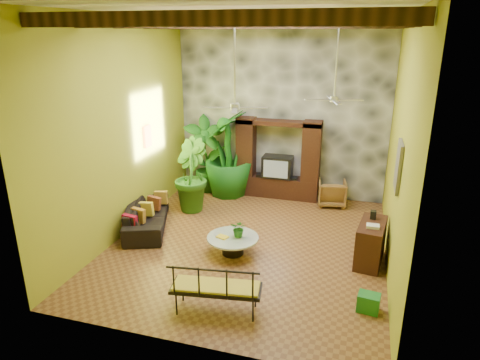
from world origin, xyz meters
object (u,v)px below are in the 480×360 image
(entertainment_center, at_px, (278,165))
(coffee_table, at_px, (233,243))
(tall_plant_c, at_px, (228,154))
(green_bin, at_px, (368,303))
(tall_plant_a, at_px, (206,155))
(ceiling_fan_front, at_px, (235,97))
(ceiling_fan_back, at_px, (335,90))
(wicker_armchair, at_px, (332,193))
(sofa, at_px, (147,215))
(iron_bench, at_px, (215,286))
(side_console, at_px, (371,243))
(tall_plant_b, at_px, (190,175))

(entertainment_center, bearing_deg, coffee_table, -93.40)
(tall_plant_c, xyz_separation_m, green_bin, (4.08, -4.71, -1.09))
(entertainment_center, relative_size, tall_plant_a, 1.04)
(entertainment_center, relative_size, ceiling_fan_front, 1.29)
(ceiling_fan_back, bearing_deg, wicker_armchair, 89.87)
(ceiling_fan_front, distance_m, sofa, 3.95)
(tall_plant_a, xyz_separation_m, coffee_table, (1.92, -3.47, -0.90))
(iron_bench, relative_size, green_bin, 4.34)
(entertainment_center, distance_m, side_console, 4.20)
(side_console, bearing_deg, wicker_armchair, 116.79)
(ceiling_fan_front, relative_size, wicker_armchair, 2.41)
(ceiling_fan_front, relative_size, tall_plant_a, 0.81)
(wicker_armchair, relative_size, green_bin, 2.08)
(ceiling_fan_front, height_order, side_console, ceiling_fan_front)
(tall_plant_c, bearing_deg, ceiling_fan_back, -29.14)
(ceiling_fan_front, relative_size, side_console, 1.68)
(entertainment_center, xyz_separation_m, tall_plant_c, (-1.43, -0.25, 0.29))
(green_bin, bearing_deg, tall_plant_c, 130.87)
(tall_plant_c, bearing_deg, iron_bench, -74.37)
(tall_plant_b, height_order, side_console, tall_plant_b)
(wicker_armchair, height_order, tall_plant_a, tall_plant_a)
(entertainment_center, xyz_separation_m, ceiling_fan_front, (-0.20, -3.54, 2.44))
(coffee_table, bearing_deg, tall_plant_c, 109.44)
(entertainment_center, relative_size, wicker_armchair, 3.11)
(coffee_table, bearing_deg, tall_plant_b, 131.83)
(tall_plant_a, relative_size, side_console, 2.08)
(iron_bench, bearing_deg, wicker_armchair, 66.65)
(entertainment_center, distance_m, sofa, 4.06)
(ceiling_fan_front, distance_m, ceiling_fan_back, 2.41)
(tall_plant_b, distance_m, side_console, 5.01)
(iron_bench, bearing_deg, sofa, 126.60)
(tall_plant_a, distance_m, coffee_table, 4.06)
(ceiling_fan_back, height_order, tall_plant_b, ceiling_fan_back)
(ceiling_fan_front, bearing_deg, side_console, 6.53)
(ceiling_fan_back, bearing_deg, coffee_table, -136.25)
(ceiling_fan_front, relative_size, sofa, 0.82)
(sofa, xyz_separation_m, tall_plant_a, (0.50, 2.81, 0.82))
(sofa, xyz_separation_m, wicker_armchair, (4.24, 2.80, 0.02))
(ceiling_fan_front, xyz_separation_m, tall_plant_a, (-1.94, 3.33, -2.25))
(wicker_armchair, height_order, tall_plant_b, tall_plant_b)
(ceiling_fan_back, bearing_deg, side_console, -50.50)
(ceiling_fan_back, bearing_deg, entertainment_center, 129.57)
(sofa, bearing_deg, tall_plant_b, -43.33)
(entertainment_center, distance_m, iron_bench, 5.80)
(sofa, distance_m, tall_plant_c, 3.16)
(sofa, relative_size, iron_bench, 1.42)
(sofa, relative_size, tall_plant_a, 0.99)
(ceiling_fan_front, xyz_separation_m, ceiling_fan_back, (1.80, 1.60, 0.00))
(tall_plant_b, xyz_separation_m, green_bin, (4.72, -3.35, -0.82))
(tall_plant_a, distance_m, tall_plant_c, 0.72)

